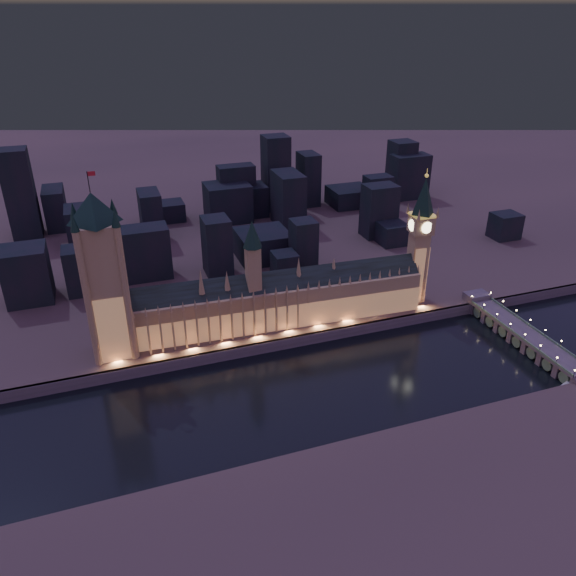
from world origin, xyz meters
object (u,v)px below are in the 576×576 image
object	(u,v)px
victoria_tower	(103,269)
westminster_bridge	(519,334)
elizabeth_tower	(421,230)
river_boat	(574,385)
palace_of_westminster	(281,299)

from	to	relation	value
victoria_tower	westminster_bridge	size ratio (longest dim) A/B	1.04
elizabeth_tower	victoria_tower	bearing A→B (deg)	180.00
elizabeth_tower	westminster_bridge	bearing A→B (deg)	-55.65
westminster_bridge	river_boat	distance (m)	54.84
elizabeth_tower	westminster_bridge	world-z (taller)	elizabeth_tower
elizabeth_tower	river_boat	bearing A→B (deg)	-71.06
palace_of_westminster	elizabeth_tower	world-z (taller)	elizabeth_tower
palace_of_westminster	westminster_bridge	bearing A→B (deg)	-23.43
palace_of_westminster	westminster_bridge	distance (m)	165.23
victoria_tower	river_boat	bearing A→B (deg)	-24.83
river_boat	victoria_tower	bearing A→B (deg)	155.17
victoria_tower	river_boat	xyz separation A→B (m)	(259.15, -119.92, -64.90)
river_boat	westminster_bridge	bearing A→B (deg)	86.30
palace_of_westminster	elizabeth_tower	bearing A→B (deg)	0.09
palace_of_westminster	river_boat	distance (m)	191.15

